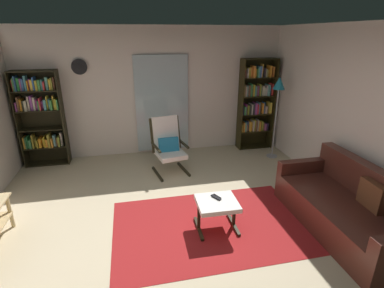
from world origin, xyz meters
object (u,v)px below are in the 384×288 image
(leather_sofa, at_px, (350,209))
(floor_lamp_by_shelf, at_px, (279,91))
(lounge_armchair, at_px, (168,144))
(cell_phone, at_px, (216,197))
(tv_remote, at_px, (216,198))
(ottoman, at_px, (217,206))
(bookshelf_near_tv, at_px, (40,115))
(wall_clock, at_px, (79,67))
(bookshelf_near_sofa, at_px, (255,102))

(leather_sofa, height_order, floor_lamp_by_shelf, floor_lamp_by_shelf)
(lounge_armchair, distance_m, cell_phone, 1.84)
(tv_remote, height_order, cell_phone, tv_remote)
(leather_sofa, relative_size, cell_phone, 14.20)
(ottoman, bearing_deg, bookshelf_near_tv, 134.46)
(wall_clock, bearing_deg, bookshelf_near_tv, -170.17)
(ottoman, distance_m, tv_remote, 0.11)
(bookshelf_near_tv, height_order, leather_sofa, bookshelf_near_tv)
(bookshelf_near_sofa, bearing_deg, floor_lamp_by_shelf, -74.15)
(cell_phone, bearing_deg, bookshelf_near_tv, 109.96)
(leather_sofa, relative_size, tv_remote, 13.80)
(ottoman, relative_size, floor_lamp_by_shelf, 0.32)
(leather_sofa, relative_size, floor_lamp_by_shelf, 1.20)
(bookshelf_near_sofa, bearing_deg, wall_clock, 177.71)
(cell_phone, distance_m, wall_clock, 3.65)
(bookshelf_near_sofa, height_order, wall_clock, wall_clock)
(lounge_armchair, distance_m, tv_remote, 1.87)
(tv_remote, xyz_separation_m, cell_phone, (0.00, 0.03, -0.00))
(bookshelf_near_tv, bearing_deg, floor_lamp_by_shelf, -7.97)
(bookshelf_near_tv, relative_size, cell_phone, 13.04)
(bookshelf_near_sofa, distance_m, cell_phone, 3.17)
(leather_sofa, bearing_deg, floor_lamp_by_shelf, 86.03)
(tv_remote, distance_m, floor_lamp_by_shelf, 2.91)
(leather_sofa, distance_m, lounge_armchair, 3.07)
(ottoman, bearing_deg, bookshelf_near_sofa, 58.47)
(tv_remote, height_order, wall_clock, wall_clock)
(leather_sofa, height_order, tv_remote, leather_sofa)
(bookshelf_near_tv, xyz_separation_m, lounge_armchair, (2.31, -0.84, -0.46))
(bookshelf_near_sofa, bearing_deg, cell_phone, -122.26)
(bookshelf_near_tv, relative_size, ottoman, 3.43)
(bookshelf_near_tv, distance_m, wall_clock, 1.18)
(bookshelf_near_tv, xyz_separation_m, leather_sofa, (4.36, -3.11, -0.69))
(leather_sofa, bearing_deg, tv_remote, 164.97)
(bookshelf_near_sofa, bearing_deg, bookshelf_near_tv, 179.93)
(ottoman, height_order, floor_lamp_by_shelf, floor_lamp_by_shelf)
(bookshelf_near_tv, bearing_deg, bookshelf_near_sofa, -0.07)
(ottoman, xyz_separation_m, floor_lamp_by_shelf, (1.85, 2.10, 1.05))
(bookshelf_near_sofa, distance_m, tv_remote, 3.20)
(leather_sofa, bearing_deg, bookshelf_near_sofa, 90.13)
(cell_phone, relative_size, floor_lamp_by_shelf, 0.08)
(bookshelf_near_sofa, bearing_deg, tv_remote, -122.03)
(lounge_armchair, relative_size, tv_remote, 7.10)
(ottoman, xyz_separation_m, cell_phone, (0.01, 0.10, 0.08))
(leather_sofa, distance_m, wall_clock, 5.07)
(lounge_armchair, distance_m, wall_clock, 2.23)
(bookshelf_near_tv, distance_m, tv_remote, 3.83)
(ottoman, xyz_separation_m, tv_remote, (0.01, 0.07, 0.08))
(tv_remote, bearing_deg, ottoman, -128.18)
(cell_phone, bearing_deg, wall_clock, 98.75)
(tv_remote, relative_size, cell_phone, 1.03)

